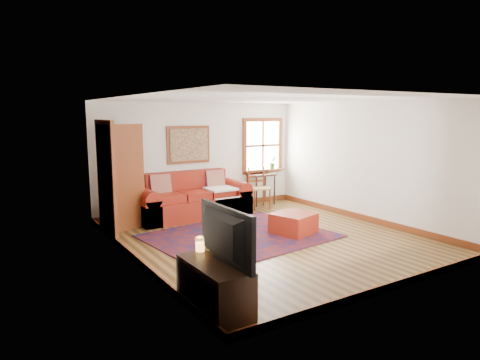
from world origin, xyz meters
TOP-DOWN VIEW (x-y plane):
  - ground at (0.00, 0.00)m, footprint 5.50×5.50m
  - room_envelope at (0.00, 0.02)m, footprint 5.04×5.54m
  - window at (1.78, 2.70)m, footprint 1.18×0.20m
  - doorway at (-2.21, 1.78)m, footprint 0.89×1.08m
  - framed_artwork at (-0.30, 2.71)m, footprint 1.05×0.07m
  - persian_rug at (-0.40, 0.37)m, footprint 3.38×2.82m
  - red_leather_sofa at (-0.46, 2.27)m, footprint 2.49×1.03m
  - red_ottoman at (0.56, -0.00)m, footprint 0.85×0.85m
  - side_table at (1.57, 2.53)m, footprint 0.64×0.48m
  - ladder_back_chair at (1.28, 2.22)m, footprint 0.53×0.51m
  - media_cabinet at (-2.25, -2.05)m, footprint 0.47×1.06m
  - television at (-2.23, -2.09)m, footprint 0.15×1.11m
  - candle_hurricane at (-2.20, -1.60)m, footprint 0.12×0.12m

SIDE VIEW (x-z plane):
  - ground at x=0.00m, z-range 0.00..0.00m
  - persian_rug at x=-0.40m, z-range 0.00..0.02m
  - red_ottoman at x=0.56m, z-range 0.00..0.39m
  - media_cabinet at x=-2.25m, z-range 0.00..0.58m
  - red_leather_sofa at x=-0.46m, z-range -0.16..0.81m
  - ladder_back_chair at x=1.28m, z-range 0.04..1.02m
  - side_table at x=1.57m, z-range 0.26..1.03m
  - candle_hurricane at x=-2.20m, z-range 0.57..0.75m
  - television at x=-2.23m, z-range 0.58..1.22m
  - doorway at x=-2.21m, z-range 0.00..2.14m
  - window at x=1.78m, z-range 0.62..2.00m
  - framed_artwork at x=-0.30m, z-range 1.13..1.98m
  - room_envelope at x=0.00m, z-range 0.39..2.91m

